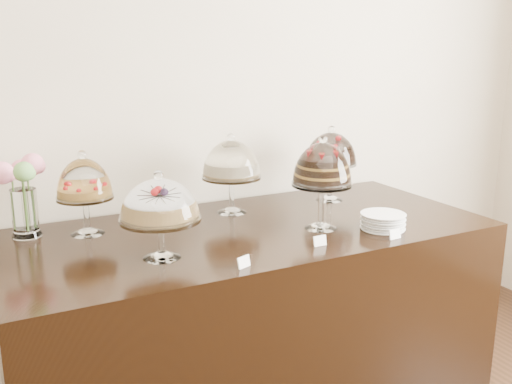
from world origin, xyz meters
name	(u,v)px	position (x,y,z in m)	size (l,w,h in m)	color
wall_back	(161,89)	(0.00, 3.00, 1.50)	(5.00, 0.04, 3.00)	beige
display_counter	(251,317)	(0.23, 2.45, 0.45)	(2.20, 1.00, 0.90)	black
cake_stand_sugar_sponge	(160,204)	(-0.26, 2.26, 1.12)	(0.32, 0.32, 0.35)	white
cake_stand_choco_layer	(322,168)	(0.51, 2.30, 1.18)	(0.27, 0.27, 0.43)	white
cake_stand_cheesecake	(231,163)	(0.25, 2.72, 1.15)	(0.30, 0.30, 0.40)	white
cake_stand_dark_choco	(331,152)	(0.83, 2.70, 1.16)	(0.28, 0.28, 0.40)	white
cake_stand_fruit_tart	(84,183)	(-0.46, 2.70, 1.13)	(0.25, 0.25, 0.38)	white
flower_vase	(22,189)	(-0.70, 2.79, 1.11)	(0.22, 0.30, 0.36)	white
plate_stack	(383,221)	(0.75, 2.16, 0.94)	(0.20, 0.20, 0.07)	silver
price_card_left	(244,262)	(-0.02, 2.02, 0.92)	(0.06, 0.01, 0.04)	white
price_card_right	(395,234)	(0.71, 2.02, 0.92)	(0.06, 0.01, 0.04)	white
price_card_extra	(320,241)	(0.37, 2.10, 0.92)	(0.06, 0.01, 0.04)	white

